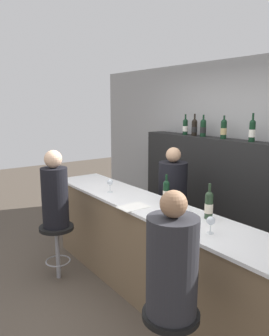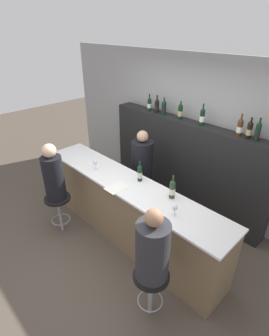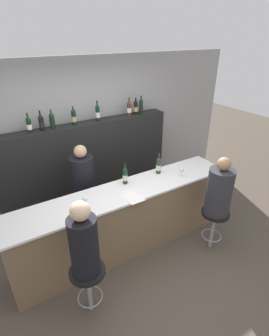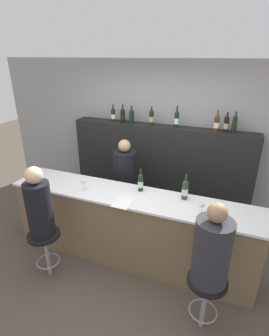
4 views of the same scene
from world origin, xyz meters
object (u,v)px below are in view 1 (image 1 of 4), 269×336
wine_bottle_counter_1 (209,205)px  bar_stool_right (171,330)px  wine_bottle_counter_0 (166,191)px  wine_bottle_backbar_2 (203,128)px  wine_bottle_backbar_3 (224,129)px  wine_glass_1 (211,221)px  wine_bottle_backbar_4 (252,130)px  bartender (172,212)px  guest_seated_left (55,193)px  guest_seated_right (172,262)px  bar_stool_left (57,237)px  wine_glass_0 (110,183)px  wine_bottle_backbar_1 (194,127)px  wine_bottle_backbar_0 (185,127)px

wine_bottle_counter_1 → bar_stool_right: 1.12m
wine_bottle_counter_0 → wine_bottle_backbar_2: bearing=116.9°
wine_bottle_counter_1 → wine_bottle_backbar_3: (-0.83, 1.18, 0.57)m
wine_glass_1 → wine_bottle_backbar_3: bearing=126.8°
wine_bottle_backbar_4 → bar_stool_right: wine_bottle_backbar_4 is taller
wine_bottle_counter_0 → bartender: bearing=131.4°
wine_bottle_counter_0 → wine_bottle_backbar_2: size_ratio=1.04×
wine_glass_1 → wine_bottle_backbar_2: bearing=134.8°
wine_bottle_backbar_4 → wine_glass_1: bearing=-65.3°
guest_seated_left → wine_bottle_backbar_3: bearing=70.8°
guest_seated_right → wine_bottle_counter_0: bearing=140.5°
wine_bottle_backbar_2 → bar_stool_left: 2.36m
bartender → guest_seated_left: bearing=-111.2°
bar_stool_left → wine_glass_0: bearing=66.4°
bar_stool_left → guest_seated_left: bearing=0.0°
wine_glass_1 → bartender: bartender is taller
wine_glass_1 → bar_stool_right: bearing=-72.5°
wine_bottle_counter_1 → guest_seated_right: 0.94m
wine_bottle_counter_0 → bartender: (-0.44, 0.50, -0.45)m
wine_bottle_backbar_2 → wine_glass_1: bearing=-45.2°
wine_glass_1 → bar_stool_right: 0.85m
wine_bottle_backbar_4 → bar_stool_left: (-1.11, -2.00, -1.21)m
wine_bottle_counter_1 → wine_bottle_backbar_1: size_ratio=1.07×
wine_bottle_backbar_0 → bar_stool_left: size_ratio=0.45×
wine_bottle_backbar_1 → wine_bottle_backbar_4: wine_bottle_backbar_4 is taller
wine_bottle_backbar_3 → bar_stool_left: wine_bottle_backbar_3 is taller
wine_bottle_backbar_1 → wine_bottle_backbar_3: bearing=0.0°
wine_bottle_backbar_0 → bar_stool_right: wine_bottle_backbar_0 is taller
guest_seated_left → wine_bottle_backbar_4: bearing=60.9°
wine_glass_1 → bar_stool_right: wine_glass_1 is taller
guest_seated_right → wine_glass_1: bearing=107.5°
wine_bottle_backbar_2 → wine_bottle_backbar_4: wine_bottle_backbar_4 is taller
wine_bottle_backbar_0 → guest_seated_right: size_ratio=0.34×
wine_bottle_counter_1 → wine_bottle_backbar_4: wine_bottle_backbar_4 is taller
wine_bottle_backbar_2 → wine_bottle_backbar_4: bearing=0.0°
bar_stool_right → wine_bottle_backbar_2: bearing=128.6°
wine_bottle_backbar_1 → bar_stool_right: wine_bottle_backbar_1 is taller
wine_bottle_backbar_0 → wine_glass_1: wine_bottle_backbar_0 is taller
wine_bottle_backbar_0 → wine_bottle_counter_1: bearing=-37.9°
wine_bottle_counter_1 → wine_bottle_counter_0: bearing=180.0°
wine_bottle_backbar_2 → wine_bottle_backbar_3: 0.35m
wine_glass_0 → guest_seated_right: 1.80m
wine_bottle_backbar_1 → wine_bottle_backbar_4: size_ratio=0.90×
guest_seated_left → wine_glass_0: bearing=66.4°
wine_bottle_backbar_2 → wine_glass_0: bearing=-94.0°
wine_bottle_backbar_3 → bar_stool_right: size_ratio=0.46×
wine_bottle_counter_0 → wine_bottle_backbar_1: 1.51m
wine_bottle_backbar_4 → guest_seated_right: size_ratio=0.39×
wine_bottle_counter_0 → wine_glass_0: 0.74m
bar_stool_right → guest_seated_left: bearing=180.0°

